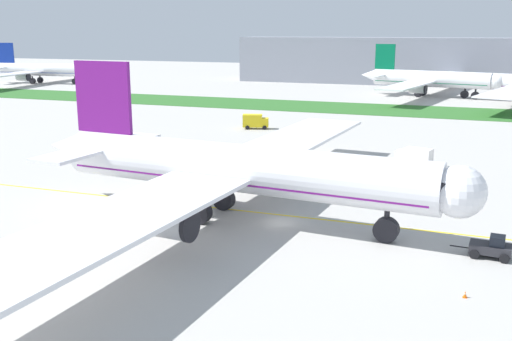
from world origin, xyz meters
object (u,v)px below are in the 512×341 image
(service_truck_fuel_bowser, at_px, (414,156))
(parked_airliner_far_left, at_px, (41,70))
(pushback_tug, at_px, (492,247))
(traffic_cone_near_nose, at_px, (465,294))
(airliner_foreground, at_px, (233,169))
(ground_crew_wingwalker_port, at_px, (149,195))
(service_truck_baggage_loader, at_px, (255,121))
(parked_airliner_far_centre, at_px, (429,79))

(service_truck_fuel_bowser, xyz_separation_m, parked_airliner_far_left, (-153.45, 99.28, 3.83))
(pushback_tug, bearing_deg, traffic_cone_near_nose, -102.44)
(airliner_foreground, bearing_deg, service_truck_fuel_bowser, 64.27)
(ground_crew_wingwalker_port, bearing_deg, airliner_foreground, -10.89)
(airliner_foreground, distance_m, service_truck_baggage_loader, 63.07)
(airliner_foreground, relative_size, service_truck_baggage_loader, 14.18)
(pushback_tug, distance_m, traffic_cone_near_nose, 10.28)
(pushback_tug, bearing_deg, service_truck_baggage_loader, 126.64)
(parked_airliner_far_left, bearing_deg, ground_crew_wingwalker_port, -46.74)
(traffic_cone_near_nose, height_order, parked_airliner_far_centre, parked_airliner_far_centre)
(ground_crew_wingwalker_port, xyz_separation_m, service_truck_baggage_loader, (-6.72, 57.62, 0.62))
(pushback_tug, height_order, traffic_cone_near_nose, pushback_tug)
(traffic_cone_near_nose, xyz_separation_m, service_truck_fuel_bowser, (-8.30, 47.56, 1.27))
(airliner_foreground, bearing_deg, parked_airliner_far_left, 135.45)
(ground_crew_wingwalker_port, distance_m, parked_airliner_far_left, 181.35)
(airliner_foreground, bearing_deg, ground_crew_wingwalker_port, 169.11)
(parked_airliner_far_centre, bearing_deg, service_truck_baggage_loader, -111.75)
(traffic_cone_near_nose, height_order, parked_airliner_far_left, parked_airliner_far_left)
(airliner_foreground, distance_m, traffic_cone_near_nose, 28.68)
(airliner_foreground, xyz_separation_m, service_truck_fuel_bowser, (16.92, 35.11, -4.38))
(service_truck_fuel_bowser, xyz_separation_m, parked_airliner_far_centre, (-4.93, 102.53, 4.02))
(parked_airliner_far_centre, bearing_deg, airliner_foreground, -94.98)
(service_truck_baggage_loader, bearing_deg, ground_crew_wingwalker_port, -83.35)
(airliner_foreground, xyz_separation_m, parked_airliner_far_centre, (11.98, 137.64, -0.35))
(ground_crew_wingwalker_port, xyz_separation_m, traffic_cone_near_nose, (37.50, -14.81, -0.78))
(service_truck_baggage_loader, relative_size, service_truck_fuel_bowser, 1.00)
(traffic_cone_near_nose, xyz_separation_m, parked_airliner_far_centre, (-13.23, 150.09, 5.30))
(pushback_tug, height_order, ground_crew_wingwalker_port, pushback_tug)
(service_truck_baggage_loader, relative_size, parked_airliner_far_left, 0.08)
(airliner_foreground, relative_size, service_truck_fuel_bowser, 14.16)
(ground_crew_wingwalker_port, distance_m, service_truck_baggage_loader, 58.02)
(ground_crew_wingwalker_port, bearing_deg, parked_airliner_far_centre, 79.83)
(service_truck_baggage_loader, xyz_separation_m, parked_airliner_far_centre, (30.99, 77.66, 3.90))
(pushback_tug, xyz_separation_m, ground_crew_wingwalker_port, (-39.71, 4.80, 0.07))
(pushback_tug, distance_m, service_truck_fuel_bowser, 38.99)
(ground_crew_wingwalker_port, bearing_deg, traffic_cone_near_nose, -21.56)
(airliner_foreground, distance_m, service_truck_fuel_bowser, 39.22)
(parked_airliner_far_left, bearing_deg, airliner_foreground, -44.55)
(pushback_tug, relative_size, ground_crew_wingwalker_port, 3.23)
(parked_airliner_far_left, bearing_deg, service_truck_fuel_bowser, -32.90)
(service_truck_baggage_loader, xyz_separation_m, parked_airliner_far_left, (-117.53, 74.41, 3.71))
(service_truck_baggage_loader, bearing_deg, service_truck_fuel_bowser, -34.70)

